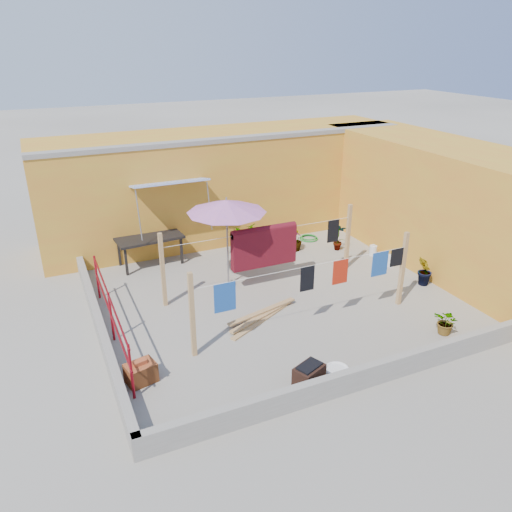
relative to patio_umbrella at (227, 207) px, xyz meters
name	(u,v)px	position (x,y,z in m)	size (l,w,h in m)	color
ground	(276,299)	(0.77, -1.17, -2.07)	(80.00, 80.00, 0.00)	#9E998E
wall_back	(224,183)	(1.27, 3.52, -0.46)	(11.00, 3.27, 3.21)	gold
wall_right	(452,207)	(5.97, -1.17, -0.47)	(2.40, 9.00, 3.20)	gold
parapet_front	(366,376)	(0.77, -4.75, -1.85)	(8.30, 0.16, 0.44)	gray
parapet_left	(100,328)	(-3.31, -1.17, -1.85)	(0.16, 7.30, 0.44)	gray
red_railing	(110,309)	(-3.08, -1.37, -1.35)	(0.05, 4.20, 1.10)	maroon
clothesline_rig	(269,251)	(0.84, -0.62, -1.05)	(5.09, 2.35, 1.80)	tan
patio_umbrella	(227,207)	(0.00, 0.00, 0.00)	(2.06, 2.06, 2.30)	gray
outdoor_table	(149,239)	(-1.49, 2.03, -1.33)	(1.82, 1.02, 0.82)	black
brick_stack	(141,373)	(-2.86, -2.97, -1.87)	(0.60, 0.49, 0.46)	#A45326
lumber_pile	(261,316)	(0.06, -1.85, -2.01)	(1.94, 1.03, 0.12)	tan
brazier	(309,377)	(-0.18, -4.37, -1.83)	(0.64, 0.54, 0.49)	black
white_basin	(337,370)	(0.54, -4.19, -2.03)	(0.47, 0.47, 0.08)	silver
water_jug_a	(373,250)	(4.47, 0.04, -1.92)	(0.21, 0.21, 0.33)	silver
water_jug_b	(391,261)	(4.47, -0.76, -1.91)	(0.22, 0.22, 0.35)	silver
green_hose	(309,238)	(3.41, 1.88, -2.03)	(0.58, 0.58, 0.09)	#1B7A26
plant_back_a	(242,236)	(1.24, 2.03, -1.68)	(0.71, 0.61, 0.78)	#24601B
plant_back_b	(296,240)	(2.62, 1.28, -1.74)	(0.37, 0.37, 0.66)	#24601B
plant_right_a	(338,237)	(3.77, 0.80, -1.66)	(0.43, 0.29, 0.81)	#24601B
plant_right_b	(425,271)	(4.47, -2.06, -1.67)	(0.43, 0.35, 0.79)	#24601B
plant_right_c	(447,322)	(3.33, -4.02, -1.79)	(0.51, 0.44, 0.57)	#24601B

